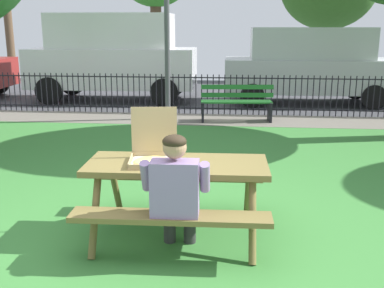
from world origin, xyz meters
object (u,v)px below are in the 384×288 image
object	(u,v)px
pizza_box_open	(154,152)
parked_car_left	(113,55)
adult_at_table	(176,190)
lamp_post_walkway	(167,0)
park_bench_center	(236,103)
parked_car_center	(309,64)
picnic_table_foreground	(177,179)

from	to	relation	value
pizza_box_open	parked_car_left	size ratio (longest dim) A/B	0.12
adult_at_table	lamp_post_walkway	distance (m)	7.05
pizza_box_open	lamp_post_walkway	xyz separation A→B (m)	(-0.81, 6.15, 1.80)
adult_at_table	lamp_post_walkway	xyz separation A→B (m)	(-1.10, 6.67, 2.01)
pizza_box_open	park_bench_center	bearing A→B (deg)	82.60
adult_at_table	park_bench_center	size ratio (longest dim) A/B	0.73
lamp_post_walkway	parked_car_center	bearing A→B (deg)	37.15
adult_at_table	park_bench_center	xyz separation A→B (m)	(0.49, 6.53, -0.24)
picnic_table_foreground	parked_car_left	distance (m)	9.38
parked_car_center	pizza_box_open	bearing A→B (deg)	-107.21
picnic_table_foreground	park_bench_center	bearing A→B (deg)	84.85
park_bench_center	lamp_post_walkway	xyz separation A→B (m)	(-1.59, 0.14, 2.25)
picnic_table_foreground	adult_at_table	bearing A→B (deg)	-83.45
picnic_table_foreground	pizza_box_open	distance (m)	0.36
picnic_table_foreground	pizza_box_open	xyz separation A→B (m)	(-0.24, 0.02, 0.27)
pizza_box_open	parked_car_center	xyz separation A→B (m)	(2.74, 8.83, 0.23)
adult_at_table	parked_car_center	bearing A→B (deg)	75.37
adult_at_table	lamp_post_walkway	bearing A→B (deg)	99.38
picnic_table_foreground	park_bench_center	size ratio (longest dim) A/B	1.13
picnic_table_foreground	parked_car_center	xyz separation A→B (m)	(2.50, 8.85, 0.50)
parked_car_center	lamp_post_walkway	bearing A→B (deg)	-142.85
picnic_table_foreground	parked_car_left	bearing A→B (deg)	108.90
adult_at_table	parked_car_left	size ratio (longest dim) A/B	0.25
parked_car_center	parked_car_left	bearing A→B (deg)	180.00
picnic_table_foreground	parked_car_center	distance (m)	9.21
picnic_table_foreground	pizza_box_open	bearing A→B (deg)	174.93
adult_at_table	park_bench_center	world-z (taller)	adult_at_table
park_bench_center	lamp_post_walkway	bearing A→B (deg)	174.91
parked_car_center	adult_at_table	bearing A→B (deg)	-104.63
picnic_table_foreground	adult_at_table	distance (m)	0.51
parked_car_center	picnic_table_foreground	bearing A→B (deg)	-105.77
picnic_table_foreground	pizza_box_open	world-z (taller)	pizza_box_open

